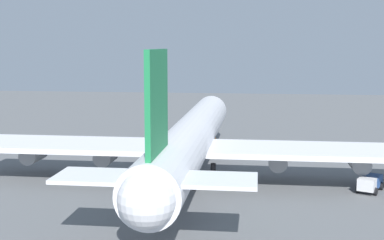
# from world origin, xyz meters

# --- Properties ---
(ground_plane) EXTENTS (261.26, 261.26, 0.00)m
(ground_plane) POSITION_xyz_m (0.00, 0.00, 0.00)
(ground_plane) COLOR slate
(cargo_airplane) EXTENTS (65.32, 60.41, 18.02)m
(cargo_airplane) POSITION_xyz_m (-0.45, 0.00, 5.57)
(cargo_airplane) COLOR silver
(cargo_airplane) RESTS_ON ground_plane
(baggage_tug) EXTENTS (5.27, 3.96, 2.01)m
(baggage_tug) POSITION_xyz_m (-4.41, -23.25, 1.15)
(baggage_tug) COLOR silver
(baggage_tug) RESTS_ON ground_plane
(safety_cone_nose) EXTENTS (0.44, 0.44, 0.63)m
(safety_cone_nose) POSITION_xyz_m (29.39, -0.89, 0.32)
(safety_cone_nose) COLOR orange
(safety_cone_nose) RESTS_ON ground_plane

